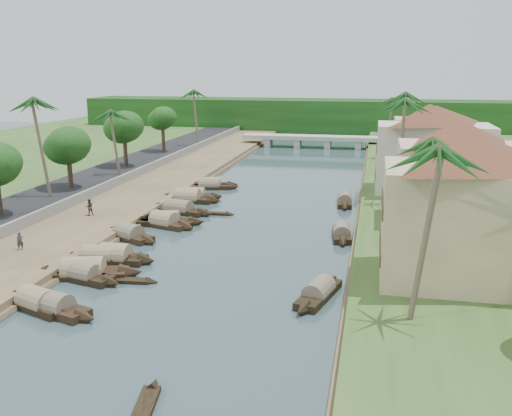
% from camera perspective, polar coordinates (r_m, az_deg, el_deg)
% --- Properties ---
extents(ground, '(220.00, 220.00, 0.00)m').
position_cam_1_polar(ground, '(46.35, -4.20, -5.96)').
color(ground, '#33484D').
rests_on(ground, ground).
extents(left_bank, '(10.00, 180.00, 0.80)m').
position_cam_1_polar(left_bank, '(69.69, -12.37, 0.88)').
color(left_bank, brown).
rests_on(left_bank, ground).
extents(right_bank, '(16.00, 180.00, 1.20)m').
position_cam_1_polar(right_bank, '(64.04, 17.56, -0.41)').
color(right_bank, '#2D4F1F').
rests_on(right_bank, ground).
extents(road, '(8.00, 180.00, 1.40)m').
position_cam_1_polar(road, '(73.49, -18.45, 1.39)').
color(road, black).
rests_on(road, ground).
extents(retaining_wall, '(0.40, 180.00, 1.10)m').
position_cam_1_polar(retaining_wall, '(71.30, -15.50, 1.77)').
color(retaining_wall, slate).
rests_on(retaining_wall, left_bank).
extents(treeline, '(120.00, 14.00, 8.00)m').
position_cam_1_polar(treeline, '(142.86, 6.98, 9.12)').
color(treeline, '#14370F').
rests_on(treeline, ground).
extents(bridge, '(28.00, 4.00, 2.40)m').
position_cam_1_polar(bridge, '(115.36, 5.71, 6.88)').
color(bridge, '#A3A499').
rests_on(bridge, ground).
extents(building_near, '(14.85, 14.85, 10.20)m').
position_cam_1_polar(building_near, '(41.49, 20.90, -0.04)').
color(building_near, beige).
rests_on(building_near, right_bank).
extents(building_mid, '(14.11, 14.11, 9.70)m').
position_cam_1_polar(building_mid, '(57.20, 19.50, 3.46)').
color(building_mid, beige).
rests_on(building_mid, right_bank).
extents(building_far, '(15.59, 15.59, 10.20)m').
position_cam_1_polar(building_far, '(70.80, 17.31, 5.71)').
color(building_far, beige).
rests_on(building_far, right_bank).
extents(building_distant, '(12.62, 12.62, 9.20)m').
position_cam_1_polar(building_distant, '(90.73, 16.81, 7.10)').
color(building_distant, beige).
rests_on(building_distant, right_bank).
extents(sampan_0, '(7.80, 3.81, 2.05)m').
position_cam_1_polar(sampan_0, '(40.34, -19.65, -9.27)').
color(sampan_0, black).
rests_on(sampan_0, ground).
extents(sampan_1, '(7.27, 4.15, 2.15)m').
position_cam_1_polar(sampan_1, '(41.28, -21.01, -8.85)').
color(sampan_1, black).
rests_on(sampan_1, ground).
extents(sampan_2, '(9.35, 4.09, 2.39)m').
position_cam_1_polar(sampan_2, '(46.03, -16.85, -6.14)').
color(sampan_2, black).
rests_on(sampan_2, ground).
extents(sampan_3, '(7.35, 3.32, 1.98)m').
position_cam_1_polar(sampan_3, '(45.37, -16.93, -6.45)').
color(sampan_3, black).
rests_on(sampan_3, ground).
extents(sampan_4, '(7.46, 2.84, 2.09)m').
position_cam_1_polar(sampan_4, '(49.09, -15.46, -4.79)').
color(sampan_4, black).
rests_on(sampan_4, ground).
extents(sampan_5, '(7.27, 2.17, 2.30)m').
position_cam_1_polar(sampan_5, '(48.84, -13.89, -4.78)').
color(sampan_5, black).
rests_on(sampan_5, ground).
extents(sampan_6, '(7.29, 4.54, 2.18)m').
position_cam_1_polar(sampan_6, '(54.81, -12.59, -2.65)').
color(sampan_6, black).
rests_on(sampan_6, ground).
extents(sampan_7, '(8.37, 3.21, 2.19)m').
position_cam_1_polar(sampan_7, '(59.04, -9.04, -1.29)').
color(sampan_7, black).
rests_on(sampan_7, ground).
extents(sampan_8, '(7.70, 4.06, 2.32)m').
position_cam_1_polar(sampan_8, '(58.51, -9.14, -1.43)').
color(sampan_8, black).
rests_on(sampan_8, ground).
extents(sampan_9, '(8.96, 3.73, 2.22)m').
position_cam_1_polar(sampan_9, '(63.60, -7.76, -0.14)').
color(sampan_9, black).
rests_on(sampan_9, ground).
extents(sampan_10, '(7.34, 2.29, 2.02)m').
position_cam_1_polar(sampan_10, '(70.45, -6.17, 1.28)').
color(sampan_10, black).
rests_on(sampan_10, ground).
extents(sampan_11, '(8.41, 2.16, 2.39)m').
position_cam_1_polar(sampan_11, '(68.75, -6.84, 0.95)').
color(sampan_11, black).
rests_on(sampan_11, ground).
extents(sampan_12, '(8.31, 3.21, 1.98)m').
position_cam_1_polar(sampan_12, '(75.69, -4.71, 2.20)').
color(sampan_12, black).
rests_on(sampan_12, ground).
extents(sampan_13, '(7.40, 3.77, 2.03)m').
position_cam_1_polar(sampan_13, '(76.66, -4.44, 2.35)').
color(sampan_13, black).
rests_on(sampan_13, ground).
extents(sampan_14, '(3.39, 7.93, 1.94)m').
position_cam_1_polar(sampan_14, '(40.48, 6.29, -8.42)').
color(sampan_14, black).
rests_on(sampan_14, ground).
extents(sampan_15, '(2.17, 7.13, 1.92)m').
position_cam_1_polar(sampan_15, '(54.63, 8.56, -2.53)').
color(sampan_15, black).
rests_on(sampan_15, ground).
extents(sampan_16, '(1.98, 7.93, 1.95)m').
position_cam_1_polar(sampan_16, '(68.04, 8.85, 0.74)').
color(sampan_16, black).
rests_on(sampan_16, ground).
extents(canoe_1, '(5.45, 1.42, 0.87)m').
position_cam_1_polar(canoe_1, '(44.33, -13.09, -7.11)').
color(canoe_1, black).
rests_on(canoe_1, ground).
extents(canoe_2, '(5.37, 0.88, 0.78)m').
position_cam_1_polar(canoe_2, '(62.74, -4.53, -0.55)').
color(canoe_2, black).
rests_on(canoe_2, ground).
extents(palm_0, '(3.20, 3.20, 11.72)m').
position_cam_1_polar(palm_0, '(32.95, 16.63, 5.31)').
color(palm_0, '#72644C').
rests_on(palm_0, ground).
extents(palm_1, '(3.20, 3.20, 10.31)m').
position_cam_1_polar(palm_1, '(48.13, 16.35, 6.26)').
color(palm_1, '#72644C').
rests_on(palm_1, ground).
extents(palm_2, '(3.20, 3.20, 12.67)m').
position_cam_1_polar(palm_2, '(62.60, 14.59, 10.10)').
color(palm_2, '#72644C').
rests_on(palm_2, ground).
extents(palm_3, '(3.20, 3.20, 12.51)m').
position_cam_1_polar(palm_3, '(81.84, 14.74, 10.78)').
color(palm_3, '#72644C').
rests_on(palm_3, ground).
extents(palm_5, '(3.20, 3.20, 12.40)m').
position_cam_1_polar(palm_5, '(67.83, -20.78, 9.88)').
color(palm_5, '#72644C').
rests_on(palm_5, ground).
extents(palm_6, '(3.20, 3.20, 10.09)m').
position_cam_1_polar(palm_6, '(79.35, -13.93, 9.20)').
color(palm_6, '#72644C').
rests_on(palm_6, ground).
extents(palm_7, '(3.20, 3.20, 11.09)m').
position_cam_1_polar(palm_7, '(95.19, 13.11, 10.43)').
color(palm_7, '#72644C').
rests_on(palm_7, ground).
extents(palm_8, '(3.20, 3.20, 11.57)m').
position_cam_1_polar(palm_8, '(107.52, -6.01, 11.42)').
color(palm_8, '#72644C').
rests_on(palm_8, ground).
extents(tree_3, '(5.19, 5.19, 7.26)m').
position_cam_1_polar(tree_3, '(72.63, -18.30, 5.88)').
color(tree_3, '#4A392A').
rests_on(tree_3, ground).
extents(tree_4, '(5.38, 5.38, 7.94)m').
position_cam_1_polar(tree_4, '(86.68, -13.05, 7.82)').
color(tree_4, '#4A392A').
rests_on(tree_4, ground).
extents(tree_5, '(4.45, 4.45, 7.53)m').
position_cam_1_polar(tree_5, '(101.03, -9.33, 8.78)').
color(tree_5, '#4A392A').
rests_on(tree_5, ground).
extents(tree_6, '(4.26, 4.26, 6.77)m').
position_cam_1_polar(tree_6, '(71.55, 21.29, 5.25)').
color(tree_6, '#4A392A').
rests_on(tree_6, ground).
extents(person_near, '(0.66, 0.64, 1.52)m').
position_cam_1_polar(person_near, '(51.72, -22.53, -3.08)').
color(person_near, '#292931').
rests_on(person_near, left_bank).
extents(person_far, '(1.06, 1.03, 1.73)m').
position_cam_1_polar(person_far, '(61.33, -16.33, 0.09)').
color(person_far, '#363226').
rests_on(person_far, left_bank).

